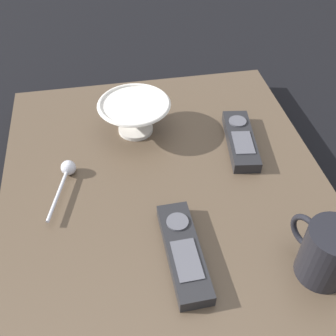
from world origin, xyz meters
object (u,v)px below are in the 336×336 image
Objects in this scene: coffee_mug at (327,252)px; tv_remote_far at (241,140)px; cereal_bowl at (135,115)px; teaspoon at (67,172)px; tv_remote_near at (182,252)px.

coffee_mug is 0.62× the size of tv_remote_far.
teaspoon is (-0.11, 0.14, -0.02)m from cereal_bowl.
tv_remote_near is (-0.20, -0.17, -0.00)m from teaspoon.
cereal_bowl is 0.18m from teaspoon.
tv_remote_far is at bearing -84.47° from teaspoon.
coffee_mug reaches higher than tv_remote_far.
cereal_bowl is at bearing 5.76° from tv_remote_near.
tv_remote_near is at bearing -174.24° from cereal_bowl.
coffee_mug reaches higher than teaspoon.
teaspoon is at bearing 95.53° from tv_remote_far.
teaspoon is at bearing 40.14° from tv_remote_near.
cereal_bowl is 0.82× the size of tv_remote_near.
cereal_bowl is 0.43m from coffee_mug.
tv_remote_far is (0.03, -0.33, -0.00)m from teaspoon.
tv_remote_far is (-0.08, -0.20, -0.03)m from cereal_bowl.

